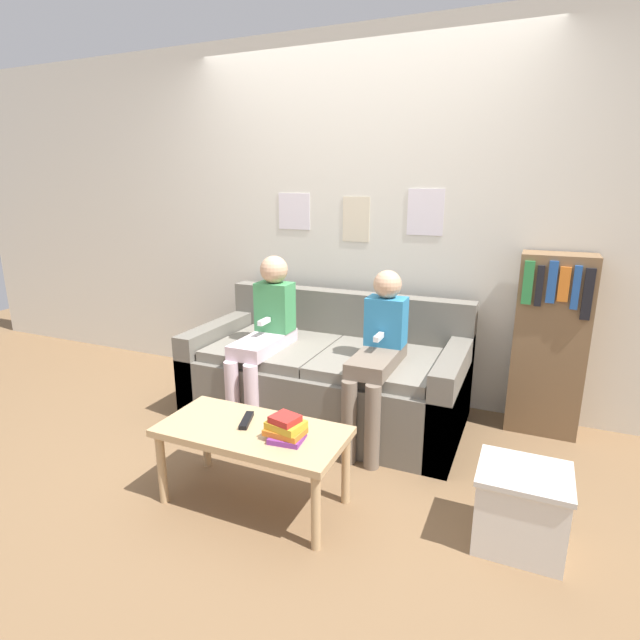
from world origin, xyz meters
The scene contains 10 objects.
ground_plane centered at (0.00, 0.00, 0.00)m, with size 10.00×10.00×0.00m, color brown.
wall_back centered at (0.00, 1.12, 1.30)m, with size 8.00×0.06×2.60m.
couch centered at (0.00, 0.57, 0.29)m, with size 1.82×0.91×0.81m.
coffee_table centered at (0.04, -0.49, 0.36)m, with size 0.93×0.45×0.41m.
person_left centered at (-0.37, 0.36, 0.63)m, with size 0.24×0.61×1.11m.
person_right centered at (0.42, 0.35, 0.61)m, with size 0.24×0.61×1.06m.
tv_remote centered at (-0.01, -0.45, 0.42)m, with size 0.09×0.17×0.02m.
book_stack centered at (0.25, -0.52, 0.47)m, with size 0.19×0.17×0.12m.
bookshelf centered at (1.36, 0.95, 0.59)m, with size 0.43×0.27×1.16m.
storage_box centered at (1.29, -0.29, 0.19)m, with size 0.39×0.34×0.37m.
Camera 1 is at (1.24, -2.39, 1.57)m, focal length 28.00 mm.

